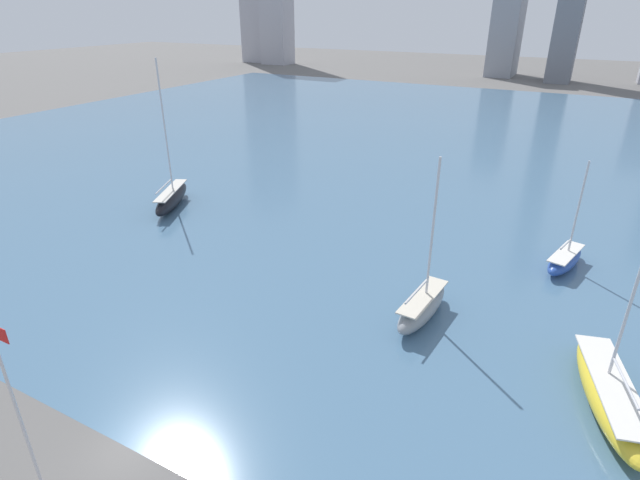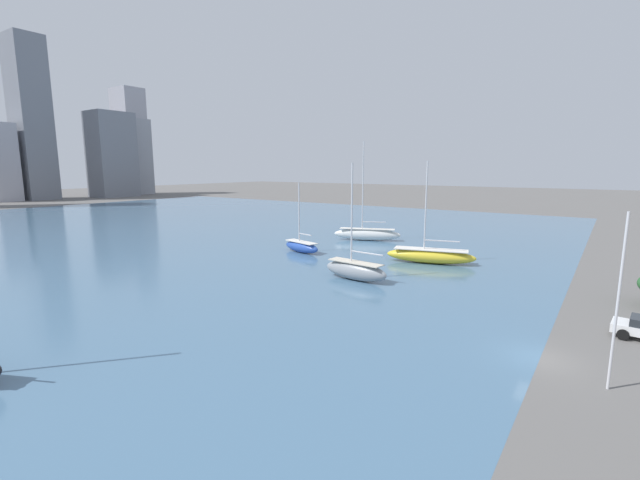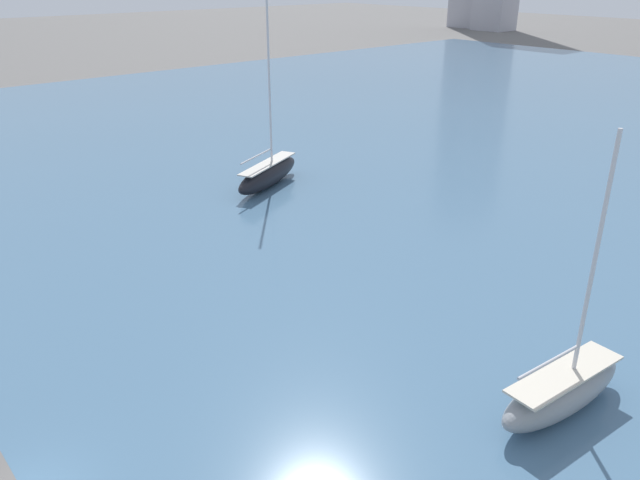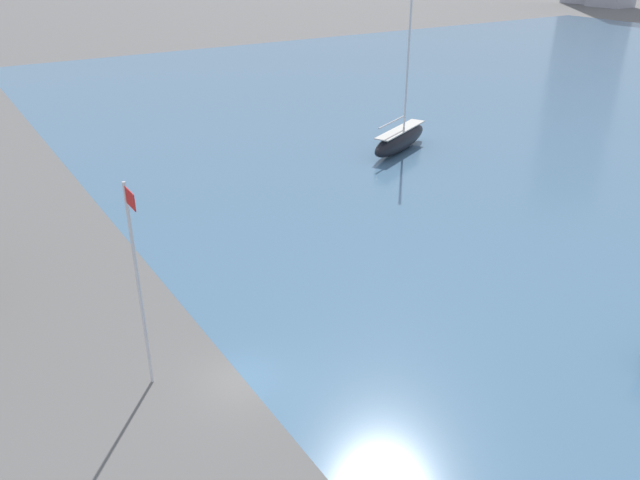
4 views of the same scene
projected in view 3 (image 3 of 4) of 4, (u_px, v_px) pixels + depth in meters
sailboat_gray at (562, 390)px, 26.49m from camera, size 2.60×7.69×12.27m
sailboat_black at (268, 173)px, 54.13m from camera, size 5.60×9.48×16.36m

